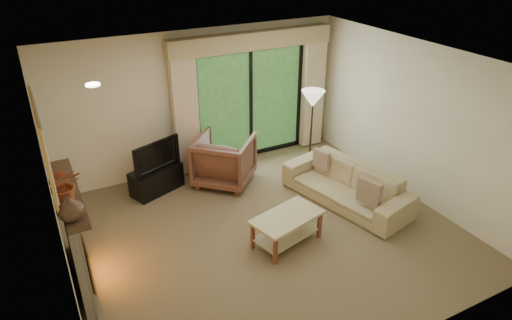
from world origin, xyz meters
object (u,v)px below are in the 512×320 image
sofa (346,185)px  armchair (224,160)px  coffee_table (287,229)px  media_console (157,180)px

sofa → armchair: bearing=-149.0°
sofa → coffee_table: bearing=-84.4°
media_console → coffee_table: coffee_table is taller
media_console → sofa: (2.69, -1.81, 0.10)m
armchair → coffee_table: size_ratio=0.94×
media_console → sofa: 3.25m
coffee_table → sofa: bearing=4.7°
media_console → armchair: (1.18, -0.26, 0.22)m
armchair → coffee_table: armchair is taller
media_console → sofa: bearing=-55.1°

